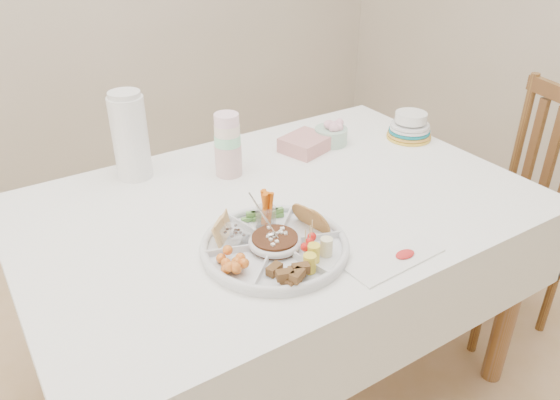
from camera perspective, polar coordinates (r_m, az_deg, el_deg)
floor at (r=2.13m, az=-0.13°, el=-18.02°), size 4.00×4.00×0.00m
dining_table at (r=1.87m, az=-0.14°, el=-10.21°), size 1.52×1.02×0.76m
chair at (r=2.27m, az=22.24°, el=-1.45°), size 0.49×0.49×0.98m
party_tray at (r=1.42m, az=-0.54°, el=-4.63°), size 0.48×0.48×0.04m
bean_dip at (r=1.41m, az=-0.54°, el=-4.38°), size 0.15×0.15×0.04m
tortillas at (r=1.48m, az=3.05°, el=-1.94°), size 0.14×0.14×0.07m
carrot_cucumber at (r=1.50m, az=-1.78°, el=-0.61°), size 0.14×0.14×0.10m
pita_raisins at (r=1.44m, az=-5.54°, el=-3.14°), size 0.15×0.15×0.07m
cherries at (r=1.34m, az=-4.55°, el=-6.36°), size 0.14×0.14×0.05m
granola_chunks at (r=1.31m, az=0.88°, el=-7.26°), size 0.13×0.13×0.05m
banana_tomato at (r=1.37m, az=4.70°, el=-4.16°), size 0.13×0.13×0.09m
cup_stack at (r=1.77m, az=-5.51°, el=6.24°), size 0.09×0.09×0.24m
thermos at (r=1.80m, az=-15.41°, el=6.59°), size 0.14×0.14×0.29m
flower_bowl at (r=2.02m, az=5.35°, el=7.07°), size 0.14×0.14×0.09m
napkin_stack at (r=1.97m, az=2.69°, el=5.90°), size 0.19×0.18×0.05m
plate_stack at (r=2.12m, az=13.43°, el=7.64°), size 0.17×0.17×0.11m
placemat at (r=1.43m, az=12.03°, el=-6.14°), size 0.28×0.10×0.01m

